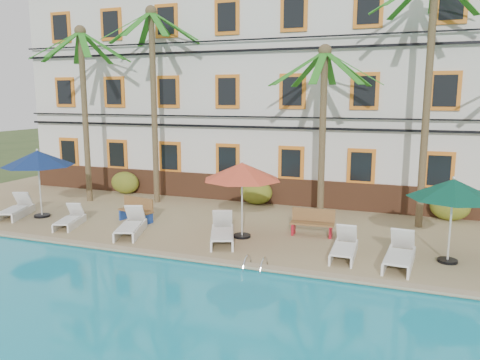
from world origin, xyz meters
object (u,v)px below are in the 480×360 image
at_px(lounger_b, 70,219).
at_px(bench_right, 312,222).
at_px(palm_b, 153,80).
at_px(lounger_f, 400,255).
at_px(umbrella_red, 242,172).
at_px(lounger_e, 344,247).
at_px(lounger_c, 131,226).
at_px(pool_ladder, 255,269).
at_px(umbrella_blue, 38,159).
at_px(bench_left, 137,209).
at_px(lounger_a, 16,209).
at_px(palm_d, 429,66).
at_px(umbrella_green, 453,189).
at_px(palm_a, 84,90).
at_px(lounger_d, 222,233).
at_px(palm_c, 323,107).

distance_m(lounger_b, bench_right, 8.95).
xyz_separation_m(palm_b, lounger_f, (10.72, -4.79, -5.19)).
relative_size(umbrella_red, lounger_e, 1.41).
height_order(lounger_c, pool_ladder, lounger_c).
distance_m(umbrella_blue, lounger_b, 3.02).
distance_m(bench_right, pool_ladder, 3.90).
distance_m(umbrella_red, bench_left, 4.93).
xyz_separation_m(palm_b, lounger_b, (-0.95, -4.71, -5.24)).
relative_size(umbrella_red, lounger_a, 1.28).
xyz_separation_m(palm_d, pool_ladder, (-4.34, -6.19, -5.82)).
xyz_separation_m(umbrella_green, bench_right, (-4.28, 1.32, -1.71)).
xyz_separation_m(palm_a, palm_d, (14.33, 0.58, 0.77)).
distance_m(palm_b, pool_ladder, 10.96).
relative_size(lounger_d, pool_ladder, 2.95).
distance_m(palm_d, pool_ladder, 9.54).
distance_m(umbrella_red, lounger_c, 4.39).
bearing_deg(lounger_e, umbrella_green, 10.85).
distance_m(palm_c, lounger_c, 8.34).
height_order(lounger_d, bench_right, lounger_d).
bearing_deg(palm_d, umbrella_red, -148.60).
relative_size(lounger_d, lounger_f, 1.05).
bearing_deg(palm_d, pool_ladder, -125.06).
bearing_deg(umbrella_green, palm_d, 101.67).
bearing_deg(palm_b, lounger_d, -41.40).
xyz_separation_m(palm_b, umbrella_red, (5.54, -3.78, -3.21)).
bearing_deg(bench_right, lounger_a, -172.25).
bearing_deg(umbrella_red, lounger_e, -12.58).
bearing_deg(lounger_b, palm_d, 19.93).
height_order(lounger_c, bench_right, lounger_c).
bearing_deg(bench_right, palm_c, 93.75).
relative_size(palm_d, pool_ladder, 12.37).
height_order(palm_d, lounger_e, palm_d).
distance_m(palm_d, lounger_c, 11.89).
bearing_deg(palm_c, palm_b, 176.42).
bearing_deg(lounger_e, lounger_f, -7.66).
bearing_deg(lounger_a, lounger_e, -1.24).
bearing_deg(umbrella_green, pool_ladder, -154.36).
bearing_deg(umbrella_green, palm_b, 161.55).
height_order(umbrella_green, lounger_f, umbrella_green).
relative_size(umbrella_blue, bench_left, 1.77).
xyz_separation_m(palm_d, lounger_a, (-15.24, -4.01, -5.52)).
height_order(palm_d, pool_ladder, palm_d).
xyz_separation_m(palm_c, lounger_c, (-5.86, -4.33, -4.07)).
bearing_deg(palm_c, lounger_a, -161.76).
bearing_deg(lounger_f, palm_c, 125.71).
height_order(palm_d, umbrella_green, palm_d).
distance_m(palm_a, palm_b, 3.21).
relative_size(palm_d, lounger_a, 4.42).
relative_size(lounger_b, bench_left, 1.16).
relative_size(lounger_c, bench_left, 1.36).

